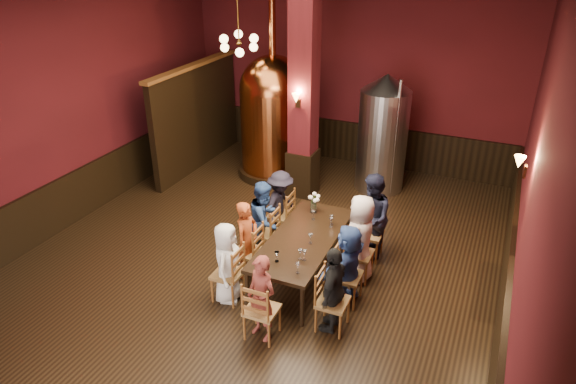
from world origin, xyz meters
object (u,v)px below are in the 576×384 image
at_px(person_1, 247,240).
at_px(steel_vessel, 383,133).
at_px(copper_kettle, 273,115).
at_px(dining_table, 303,241).
at_px(person_0, 227,263).
at_px(person_2, 265,220).
at_px(rose_vase, 314,200).

relative_size(person_1, steel_vessel, 0.53).
bearing_deg(copper_kettle, dining_table, -57.98).
distance_m(person_1, steel_vessel, 4.33).
bearing_deg(person_1, dining_table, -62.60).
distance_m(dining_table, steel_vessel, 3.86).
xyz_separation_m(dining_table, steel_vessel, (0.27, 3.80, 0.60)).
distance_m(person_0, steel_vessel, 4.98).
bearing_deg(dining_table, person_2, 158.78).
bearing_deg(person_2, rose_vase, -54.23).
bearing_deg(person_0, person_1, -11.55).
distance_m(dining_table, person_0, 1.31).
xyz_separation_m(person_0, person_1, (-0.01, 0.67, 0.02)).
xyz_separation_m(dining_table, copper_kettle, (-2.20, 3.51, 0.76)).
relative_size(dining_table, copper_kettle, 0.61).
bearing_deg(person_2, copper_kettle, 21.73).
xyz_separation_m(person_2, rose_vase, (0.70, 0.52, 0.28)).
bearing_deg(copper_kettle, person_2, -67.20).
xyz_separation_m(dining_table, person_1, (-0.85, -0.34, -0.01)).
relative_size(person_2, copper_kettle, 0.36).
relative_size(dining_table, person_2, 1.70).
bearing_deg(rose_vase, copper_kettle, 127.34).
distance_m(copper_kettle, steel_vessel, 2.48).
height_order(person_1, rose_vase, person_1).
relative_size(dining_table, person_0, 1.83).
height_order(person_0, copper_kettle, copper_kettle).
bearing_deg(dining_table, steel_vessel, 85.24).
bearing_deg(person_1, rose_vase, -24.79).
bearing_deg(dining_table, copper_kettle, 121.25).
height_order(person_2, rose_vase, person_2).
bearing_deg(steel_vessel, dining_table, -94.00).
height_order(steel_vessel, rose_vase, steel_vessel).
xyz_separation_m(dining_table, rose_vase, (-0.16, 0.84, 0.30)).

